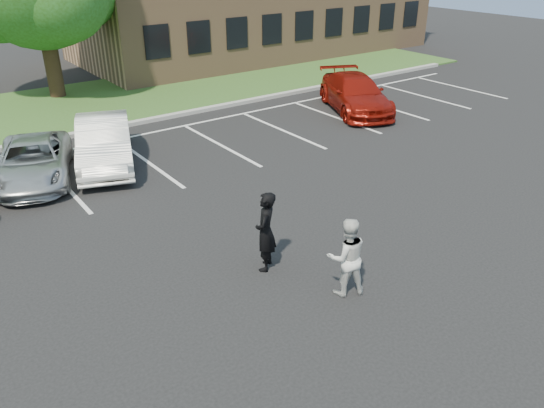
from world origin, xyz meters
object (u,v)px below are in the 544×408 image
object	(u,v)px
car_silver_minivan	(33,161)
car_white_sedan	(104,142)
man_black_suit	(266,232)
car_red_compact	(355,94)
man_white_shirt	(347,257)

from	to	relation	value
car_silver_minivan	car_white_sedan	bearing A→B (deg)	16.80
car_silver_minivan	man_black_suit	bearing A→B (deg)	-51.74
man_black_suit	car_red_compact	size ratio (longest dim) A/B	0.36
car_white_sedan	man_white_shirt	bearing A→B (deg)	-61.65
man_black_suit	car_white_sedan	distance (m)	8.06
man_black_suit	car_red_compact	xyz separation A→B (m)	(10.23, 7.72, -0.18)
man_black_suit	man_white_shirt	world-z (taller)	man_black_suit
man_black_suit	car_red_compact	bearing A→B (deg)	173.46
man_white_shirt	car_red_compact	bearing A→B (deg)	-111.13
car_red_compact	car_silver_minivan	bearing A→B (deg)	-156.81
car_silver_minivan	car_white_sedan	xyz separation A→B (m)	(2.20, -0.08, 0.15)
man_black_suit	car_red_compact	distance (m)	12.82
man_black_suit	man_white_shirt	distance (m)	1.89
man_white_shirt	car_red_compact	world-z (taller)	man_white_shirt
car_silver_minivan	car_white_sedan	world-z (taller)	car_white_sedan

